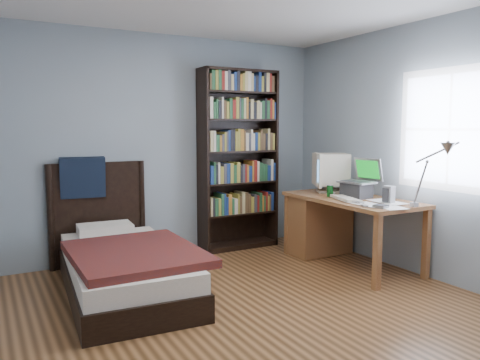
{
  "coord_description": "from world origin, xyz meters",
  "views": [
    {
      "loc": [
        -1.9,
        -2.98,
        1.48
      ],
      "look_at": [
        0.3,
        0.97,
        0.96
      ],
      "focal_mm": 35.0,
      "sensor_mm": 36.0,
      "label": 1
    }
  ],
  "objects": [
    {
      "name": "mouse",
      "position": [
        1.47,
        0.99,
        0.75
      ],
      "size": [
        0.06,
        0.1,
        0.04
      ],
      "primitive_type": "ellipsoid",
      "color": "silver",
      "rests_on": "desk"
    },
    {
      "name": "phone_grey",
      "position": [
        1.22,
        0.22,
        0.74
      ],
      "size": [
        0.07,
        0.09,
        0.02
      ],
      "primitive_type": "cube",
      "rotation": [
        0.0,
        0.0,
        -0.34
      ],
      "color": "gray",
      "rests_on": "desk"
    },
    {
      "name": "crt_monitor",
      "position": [
        1.57,
        1.14,
        0.98
      ],
      "size": [
        0.54,
        0.49,
        0.45
      ],
      "color": "beige",
      "rests_on": "desk"
    },
    {
      "name": "bed",
      "position": [
        -0.83,
        1.14,
        0.26
      ],
      "size": [
        1.09,
        2.07,
        1.16
      ],
      "color": "black",
      "rests_on": "floor"
    },
    {
      "name": "phone_silver",
      "position": [
        1.28,
        0.37,
        0.74
      ],
      "size": [
        0.06,
        0.11,
        0.02
      ],
      "primitive_type": "cube",
      "rotation": [
        0.0,
        0.0,
        0.06
      ],
      "color": "silver",
      "rests_on": "desk"
    },
    {
      "name": "external_drive",
      "position": [
        1.31,
        0.1,
        0.74
      ],
      "size": [
        0.14,
        0.14,
        0.02
      ],
      "primitive_type": "cube",
      "rotation": [
        0.0,
        0.0,
        0.29
      ],
      "color": "gray",
      "rests_on": "desk"
    },
    {
      "name": "room",
      "position": [
        0.03,
        -0.0,
        1.25
      ],
      "size": [
        4.2,
        4.24,
        2.5
      ],
      "color": "#4F2F17",
      "rests_on": "ground"
    },
    {
      "name": "desk",
      "position": [
        1.5,
        1.11,
        0.41
      ],
      "size": [
        0.75,
        1.5,
        0.73
      ],
      "color": "brown",
      "rests_on": "floor"
    },
    {
      "name": "soda_can",
      "position": [
        1.36,
        0.88,
        0.79
      ],
      "size": [
        0.07,
        0.07,
        0.12
      ],
      "primitive_type": "cylinder",
      "color": "#0B3C08",
      "rests_on": "desk"
    },
    {
      "name": "laptop",
      "position": [
        1.57,
        0.69,
        0.84
      ],
      "size": [
        0.37,
        0.37,
        0.41
      ],
      "color": "#2D2D30",
      "rests_on": "desk"
    },
    {
      "name": "desk_lamp",
      "position": [
        1.51,
        -0.37,
        1.23
      ],
      "size": [
        0.24,
        0.53,
        0.62
      ],
      "color": "#99999E",
      "rests_on": "desk"
    },
    {
      "name": "speaker",
      "position": [
        1.56,
        0.24,
        0.82
      ],
      "size": [
        0.1,
        0.1,
        0.17
      ],
      "primitive_type": "cube",
      "rotation": [
        0.0,
        0.0,
        0.21
      ],
      "color": "gray",
      "rests_on": "desk"
    },
    {
      "name": "bookshelf",
      "position": [
        0.82,
        1.94,
        1.08
      ],
      "size": [
        0.96,
        0.3,
        2.14
      ],
      "color": "black",
      "rests_on": "floor"
    },
    {
      "name": "keyboard",
      "position": [
        1.34,
        0.61,
        0.74
      ],
      "size": [
        0.27,
        0.44,
        0.04
      ],
      "primitive_type": "cube",
      "rotation": [
        0.0,
        0.07,
        -0.27
      ],
      "color": "beige",
      "rests_on": "desk"
    }
  ]
}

